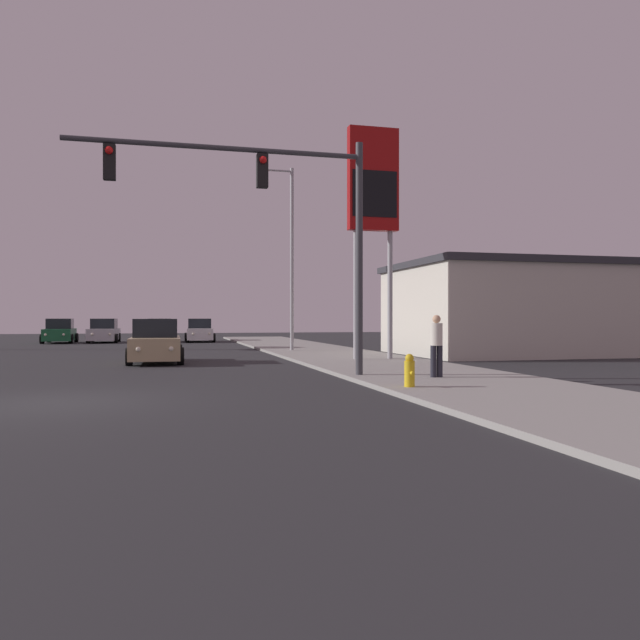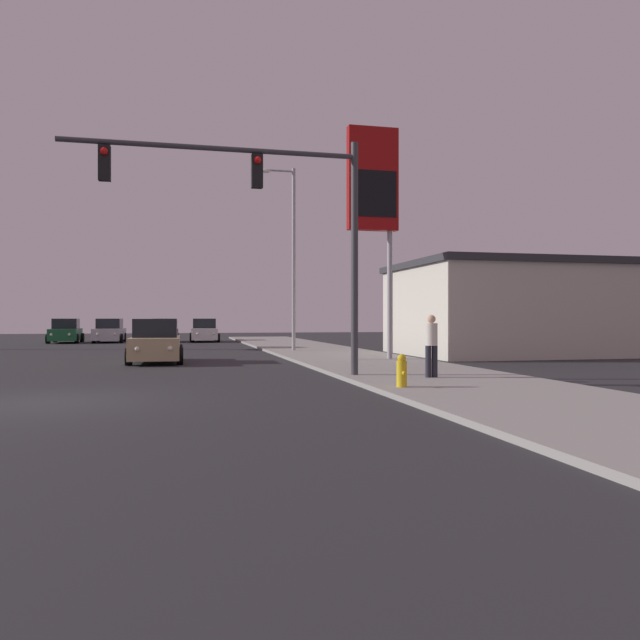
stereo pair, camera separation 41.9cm
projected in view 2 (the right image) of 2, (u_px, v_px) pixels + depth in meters
The scene contains 13 objects.
ground_plane at pixel (46, 402), 12.57m from camera, with size 120.00×120.00×0.00m, color #28282B.
sidewalk_right at pixel (357, 360), 24.46m from camera, with size 5.00×60.00×0.12m.
building_gas_station at pixel (511, 309), 29.36m from camera, with size 10.30×8.30×4.30m.
car_green at pixel (66, 332), 43.20m from camera, with size 2.04×4.34×1.68m.
car_tan at pixel (156, 343), 23.92m from camera, with size 2.04×4.32×1.68m.
car_grey at pixel (164, 331), 44.75m from camera, with size 2.04×4.34×1.68m.
car_white at pixel (204, 331), 45.19m from camera, with size 2.04×4.34×1.68m.
car_silver at pixel (109, 332), 44.01m from camera, with size 2.04×4.34×1.68m.
traffic_light_mast at pixel (273, 206), 16.91m from camera, with size 7.93×0.36×6.50m.
street_lamp at pixel (291, 249), 30.79m from camera, with size 1.74×0.24×9.00m.
gas_station_sign at pixel (373, 192), 24.21m from camera, with size 2.00×0.42×9.00m.
fire_hydrant at pixel (402, 371), 14.32m from camera, with size 0.24×0.34×0.76m.
pedestrian_on_sidewalk at pixel (431, 343), 16.66m from camera, with size 0.34×0.32×1.67m.
Camera 2 is at (2.55, -13.49, 1.70)m, focal length 35.00 mm.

